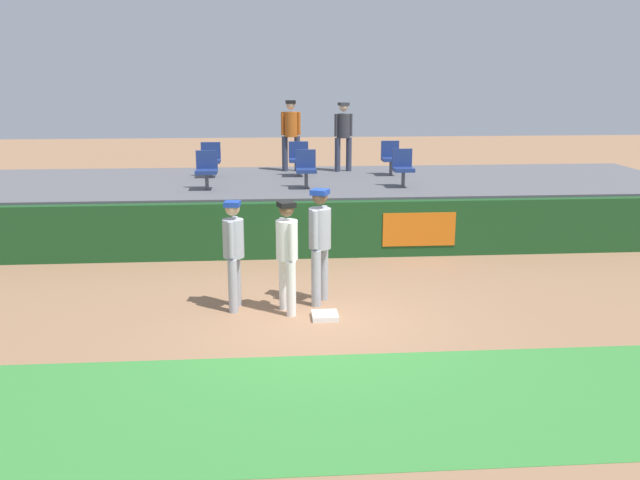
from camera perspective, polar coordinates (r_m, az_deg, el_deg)
ground_plane at (r=10.45m, az=-0.12°, el=-6.82°), size 60.00×60.00×0.00m
grass_foreground_strip at (r=8.00m, az=1.37°, el=-13.62°), size 18.00×2.80×0.01m
first_base at (r=10.56m, az=0.42°, el=-6.37°), size 0.40×0.40×0.08m
player_fielder_home at (r=10.54m, az=-2.78°, el=-0.80°), size 0.43×0.58×1.78m
player_runner_visitor at (r=10.96m, az=-0.01°, el=0.16°), size 0.48×0.49×1.89m
player_coach_visitor at (r=10.77m, az=-7.26°, el=-0.63°), size 0.37×0.49×1.75m
field_wall at (r=13.82m, az=-1.22°, el=0.85°), size 18.00×0.26×1.16m
bleacher_platform at (r=16.32m, az=-1.77°, el=2.95°), size 18.00×4.80×1.20m
seat_back_right at (r=17.08m, az=5.94°, el=7.00°), size 0.44×0.44×0.84m
seat_front_left at (r=15.08m, az=-9.48°, el=5.98°), size 0.47×0.44×0.84m
seat_back_left at (r=16.86m, az=-9.15°, el=6.82°), size 0.47×0.44×0.84m
seat_front_right at (r=15.31m, az=6.96°, el=6.18°), size 0.44×0.44×0.84m
seat_front_center at (r=15.04m, az=-1.18°, el=6.14°), size 0.44×0.44×0.84m
seat_back_center at (r=16.82m, az=-1.80°, el=6.97°), size 0.48×0.44×0.84m
spectator_hooded at (r=17.68m, az=-2.46°, el=9.17°), size 0.50×0.36×1.80m
spectator_capped at (r=17.62m, az=1.97°, el=9.05°), size 0.48×0.41×1.75m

